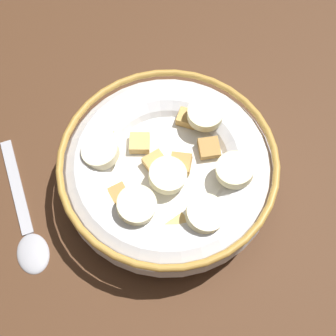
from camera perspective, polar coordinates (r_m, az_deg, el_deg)
The scene contains 3 objects.
ground_plane at distance 41.83cm, azimuth -0.00°, elevation -2.36°, with size 113.46×113.46×2.00cm, color #472B19.
cereal_bowl at distance 38.47cm, azimuth 0.02°, elevation -0.25°, with size 18.48×18.48×6.00cm.
spoon at distance 40.79cm, azimuth -17.57°, elevation -7.65°, with size 12.36×8.62×0.80cm.
Camera 1 is at (-10.09, 12.96, 37.47)cm, focal length 47.78 mm.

